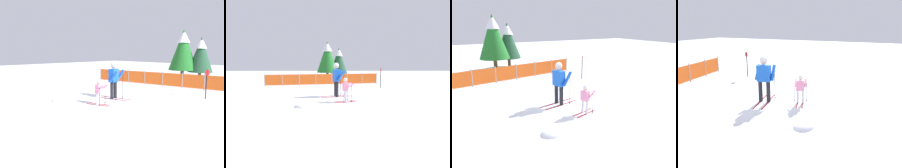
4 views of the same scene
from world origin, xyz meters
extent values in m
plane|color=white|center=(0.00, 0.00, 0.00)|extent=(60.00, 60.00, 0.00)
cube|color=maroon|center=(-0.28, 0.03, 0.01)|extent=(1.67, 0.45, 0.02)
cube|color=maroon|center=(-0.20, -0.29, 0.01)|extent=(1.67, 0.45, 0.02)
cylinder|color=black|center=(-0.28, 0.03, 0.43)|extent=(0.16, 0.16, 0.81)
cylinder|color=black|center=(-0.20, -0.29, 0.43)|extent=(0.16, 0.16, 0.81)
cube|color=blue|center=(-0.24, -0.13, 1.15)|extent=(0.40, 0.56, 0.63)
cylinder|color=blue|center=(-0.13, 0.22, 1.14)|extent=(0.50, 0.24, 0.60)
cylinder|color=blue|center=(0.02, -0.39, 1.14)|extent=(0.50, 0.24, 0.60)
sphere|color=#D8AD8C|center=(-0.24, -0.13, 1.62)|extent=(0.27, 0.27, 0.27)
sphere|color=silver|center=(-0.24, -0.13, 1.67)|extent=(0.28, 0.28, 0.28)
cylinder|color=black|center=(-0.01, 0.27, 0.63)|extent=(0.02, 0.02, 1.26)
cylinder|color=black|center=(-0.01, 0.27, 0.06)|extent=(0.07, 0.07, 0.01)
cylinder|color=black|center=(0.15, -0.38, 0.63)|extent=(0.02, 0.02, 1.26)
cylinder|color=black|center=(0.15, -0.38, 0.06)|extent=(0.07, 0.07, 0.01)
cube|color=maroon|center=(0.14, -1.38, 0.01)|extent=(1.02, 0.38, 0.02)
cube|color=maroon|center=(0.21, -1.57, 0.01)|extent=(1.02, 0.38, 0.02)
cylinder|color=silver|center=(0.14, -1.38, 0.27)|extent=(0.10, 0.10, 0.50)
cylinder|color=silver|center=(0.21, -1.57, 0.27)|extent=(0.10, 0.10, 0.50)
cube|color=pink|center=(0.18, -1.48, 0.71)|extent=(0.27, 0.35, 0.39)
cylinder|color=pink|center=(0.28, -1.24, 0.77)|extent=(0.39, 0.20, 0.26)
cylinder|color=pink|center=(0.40, -1.61, 0.77)|extent=(0.39, 0.20, 0.26)
sphere|color=#D8AD8C|center=(0.18, -1.48, 1.01)|extent=(0.17, 0.17, 0.17)
sphere|color=white|center=(0.18, -1.48, 1.04)|extent=(0.18, 0.18, 0.18)
cylinder|color=black|center=(0.29, -1.19, 0.39)|extent=(0.02, 0.02, 0.78)
cylinder|color=black|center=(0.29, -1.19, 0.06)|extent=(0.07, 0.07, 0.01)
cylinder|color=black|center=(0.44, -1.64, 0.39)|extent=(0.02, 0.02, 0.78)
cylinder|color=black|center=(0.44, -1.64, 0.06)|extent=(0.07, 0.07, 0.01)
cylinder|color=gray|center=(-5.73, 3.91, 0.49)|extent=(0.06, 0.06, 0.99)
cylinder|color=gray|center=(-4.45, 4.13, 0.49)|extent=(0.06, 0.06, 0.99)
cylinder|color=gray|center=(-3.17, 4.35, 0.49)|extent=(0.06, 0.06, 0.99)
cylinder|color=gray|center=(-1.89, 4.58, 0.49)|extent=(0.06, 0.06, 0.99)
cylinder|color=gray|center=(-0.61, 4.80, 0.49)|extent=(0.06, 0.06, 0.99)
cylinder|color=gray|center=(0.67, 5.02, 0.49)|extent=(0.06, 0.06, 0.99)
cylinder|color=gray|center=(1.95, 5.25, 0.49)|extent=(0.06, 0.06, 0.99)
cube|color=orange|center=(-5.09, 4.02, 0.49)|extent=(1.29, 0.25, 0.83)
cube|color=orange|center=(-3.81, 4.24, 0.49)|extent=(1.29, 0.25, 0.83)
cube|color=orange|center=(-2.53, 4.47, 0.49)|extent=(1.29, 0.25, 0.83)
cube|color=orange|center=(-1.25, 4.69, 0.49)|extent=(1.29, 0.25, 0.83)
cube|color=orange|center=(0.03, 4.91, 0.49)|extent=(1.29, 0.25, 0.83)
cube|color=orange|center=(1.31, 5.14, 0.49)|extent=(1.29, 0.25, 0.83)
cube|color=orange|center=(2.59, 5.36, 0.49)|extent=(1.29, 0.25, 0.83)
cylinder|color=#4C3823|center=(0.04, 8.93, 0.36)|extent=(0.23, 0.23, 0.71)
cone|color=#245034|center=(0.04, 8.93, 2.04)|extent=(1.82, 1.82, 2.66)
cone|color=white|center=(0.04, 8.93, 2.90)|extent=(0.82, 0.82, 0.80)
cylinder|color=#4C3823|center=(-1.12, 8.37, 0.42)|extent=(0.27, 0.27, 0.84)
cone|color=#207128|center=(-1.12, 8.37, 2.41)|extent=(2.14, 2.14, 3.14)
cone|color=white|center=(-1.12, 8.37, 3.41)|extent=(0.96, 0.96, 0.94)
cylinder|color=black|center=(2.96, 3.01, 0.72)|extent=(0.05, 0.05, 1.44)
cylinder|color=red|center=(2.97, 3.04, 1.28)|extent=(0.14, 0.26, 0.28)
ellipsoid|color=white|center=(-1.60, -2.35, 0.00)|extent=(0.77, 0.65, 0.31)
camera|label=1|loc=(7.18, -7.56, 2.32)|focal=35.00mm
camera|label=2|loc=(-0.26, -9.46, 1.81)|focal=28.00mm
camera|label=3|loc=(-4.23, -7.95, 3.37)|focal=35.00mm
camera|label=4|loc=(-7.18, -4.53, 2.99)|focal=35.00mm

